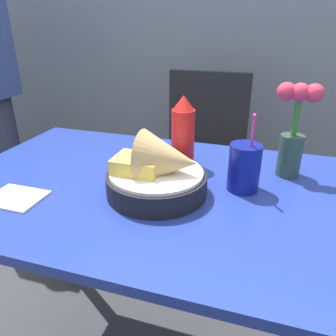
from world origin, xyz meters
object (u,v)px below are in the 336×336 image
chair_far_window (203,151)px  flower_vase (294,130)px  food_basket (160,173)px  drink_cup (244,169)px  ketchup_bottle (183,132)px

chair_far_window → flower_vase: 0.79m
flower_vase → food_basket: bearing=-144.9°
drink_cup → ketchup_bottle: bearing=151.1°
chair_far_window → drink_cup: (0.25, -0.74, 0.26)m
flower_vase → ketchup_bottle: bearing=-176.0°
chair_far_window → food_basket: bearing=-86.0°
food_basket → flower_vase: 0.38m
food_basket → ketchup_bottle: 0.20m
chair_far_window → ketchup_bottle: (0.06, -0.64, 0.30)m
food_basket → ketchup_bottle: size_ratio=1.19×
food_basket → flower_vase: flower_vase is taller
ketchup_bottle → drink_cup: (0.19, -0.10, -0.04)m
drink_cup → chair_far_window: bearing=108.7°
food_basket → drink_cup: drink_cup is taller
chair_far_window → drink_cup: 0.82m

